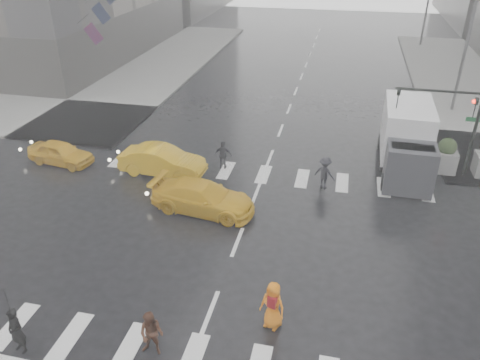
% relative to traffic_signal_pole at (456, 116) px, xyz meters
% --- Properties ---
extents(ground, '(120.00, 120.00, 0.00)m').
position_rel_traffic_signal_pole_xyz_m(ground, '(-9.01, -8.01, -3.22)').
color(ground, black).
rests_on(ground, ground).
extents(sidewalk_nw, '(35.00, 35.00, 0.15)m').
position_rel_traffic_signal_pole_xyz_m(sidewalk_nw, '(-28.51, 9.49, -3.14)').
color(sidewalk_nw, gray).
rests_on(sidewalk_nw, ground).
extents(road_markings, '(18.00, 48.00, 0.01)m').
position_rel_traffic_signal_pole_xyz_m(road_markings, '(-9.01, -8.01, -3.21)').
color(road_markings, silver).
rests_on(road_markings, ground).
extents(traffic_signal_pole, '(4.45, 0.42, 4.50)m').
position_rel_traffic_signal_pole_xyz_m(traffic_signal_pole, '(0.00, 0.00, 0.00)').
color(traffic_signal_pole, black).
rests_on(traffic_signal_pole, ground).
extents(street_lamp_near, '(2.15, 0.22, 9.00)m').
position_rel_traffic_signal_pole_xyz_m(street_lamp_near, '(1.86, 9.99, 1.73)').
color(street_lamp_near, '#59595B').
rests_on(street_lamp_near, ground).
extents(planter_west, '(1.10, 1.10, 1.80)m').
position_rel_traffic_signal_pole_xyz_m(planter_west, '(-2.01, 0.19, -2.23)').
color(planter_west, gray).
rests_on(planter_west, ground).
extents(planter_mid, '(1.10, 1.10, 1.80)m').
position_rel_traffic_signal_pole_xyz_m(planter_mid, '(-0.01, 0.19, -2.23)').
color(planter_mid, gray).
rests_on(planter_mid, ground).
extents(flag_cluster, '(2.87, 3.06, 4.69)m').
position_rel_traffic_signal_pole_xyz_m(flag_cluster, '(-24.09, 10.49, 2.42)').
color(flag_cluster, '#59595B').
rests_on(flag_cluster, ground).
extents(pedestrian_black, '(1.17, 1.18, 2.43)m').
position_rel_traffic_signal_pole_xyz_m(pedestrian_black, '(-14.16, -14.81, -1.58)').
color(pedestrian_black, black).
rests_on(pedestrian_black, ground).
extents(pedestrian_brown, '(0.77, 0.60, 1.56)m').
position_rel_traffic_signal_pole_xyz_m(pedestrian_brown, '(-10.20, -14.01, -2.44)').
color(pedestrian_brown, '#482719').
rests_on(pedestrian_brown, ground).
extents(pedestrian_orange, '(0.96, 0.79, 1.71)m').
position_rel_traffic_signal_pole_xyz_m(pedestrian_orange, '(-6.90, -12.14, -2.36)').
color(pedestrian_orange, orange).
rests_on(pedestrian_orange, ground).
extents(pedestrian_far_a, '(0.94, 0.61, 1.55)m').
position_rel_traffic_signal_pole_xyz_m(pedestrian_far_a, '(-11.21, -1.79, -2.44)').
color(pedestrian_far_a, black).
rests_on(pedestrian_far_a, ground).
extents(pedestrian_far_b, '(1.23, 0.98, 1.67)m').
position_rel_traffic_signal_pole_xyz_m(pedestrian_far_b, '(-5.89, -2.75, -2.38)').
color(pedestrian_far_b, black).
rests_on(pedestrian_far_b, ground).
extents(taxi_front, '(3.77, 1.95, 1.22)m').
position_rel_traffic_signal_pole_xyz_m(taxi_front, '(-19.85, -3.15, -2.60)').
color(taxi_front, '#EAAC0C').
rests_on(taxi_front, ground).
extents(taxi_mid, '(4.48, 1.78, 1.45)m').
position_rel_traffic_signal_pole_xyz_m(taxi_mid, '(-14.09, -3.07, -2.49)').
color(taxi_mid, '#EAAC0C').
rests_on(taxi_mid, ground).
extents(taxi_rear, '(4.35, 2.38, 1.36)m').
position_rel_traffic_signal_pole_xyz_m(taxi_rear, '(-11.04, -6.01, -2.53)').
color(taxi_rear, '#EAAC0C').
rests_on(taxi_rear, ground).
extents(box_truck, '(2.33, 6.23, 3.31)m').
position_rel_traffic_signal_pole_xyz_m(box_truck, '(-2.01, 0.14, -1.45)').
color(box_truck, white).
rests_on(box_truck, ground).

